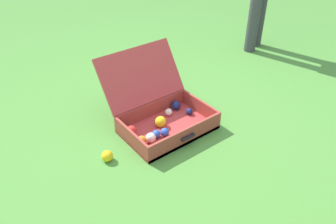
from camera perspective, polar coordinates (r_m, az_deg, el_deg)
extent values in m
plane|color=#4C8C38|center=(2.42, -0.26, -3.43)|extent=(16.00, 16.00, 0.00)
cube|color=#B23838|center=(2.43, 0.00, -2.91)|extent=(0.64, 0.42, 0.03)
cube|color=#9E3D33|center=(2.26, -6.31, -4.67)|extent=(0.02, 0.42, 0.14)
cube|color=#9E3D33|center=(2.56, 5.54, 0.69)|extent=(0.02, 0.42, 0.14)
cube|color=#9E3D33|center=(2.27, 3.13, -4.23)|extent=(0.61, 0.02, 0.14)
cube|color=#9E3D33|center=(2.53, -2.80, 0.33)|extent=(0.61, 0.02, 0.14)
cube|color=#B23838|center=(2.49, -4.65, 6.31)|extent=(0.64, 0.25, 0.36)
cube|color=black|center=(2.25, 3.48, -4.36)|extent=(0.11, 0.02, 0.02)
sphere|color=yellow|center=(2.41, -1.29, -1.67)|extent=(0.08, 0.08, 0.08)
sphere|color=blue|center=(2.32, -2.03, -3.79)|extent=(0.06, 0.06, 0.06)
sphere|color=navy|center=(2.60, 1.41, 1.15)|extent=(0.07, 0.07, 0.07)
sphere|color=white|center=(2.27, -3.00, -4.46)|extent=(0.07, 0.07, 0.07)
sphere|color=red|center=(2.35, -6.28, -3.14)|extent=(0.07, 0.07, 0.07)
sphere|color=white|center=(2.53, 0.11, -0.03)|extent=(0.06, 0.06, 0.06)
sphere|color=navy|center=(2.55, 3.70, 0.09)|extent=(0.05, 0.05, 0.05)
sphere|color=blue|center=(2.33, -0.58, -3.47)|extent=(0.06, 0.06, 0.06)
sphere|color=orange|center=(2.26, -4.55, -4.87)|extent=(0.06, 0.06, 0.06)
sphere|color=yellow|center=(2.20, -10.42, -7.46)|extent=(0.08, 0.08, 0.08)
cylinder|color=#3D3D42|center=(3.79, 15.78, 17.60)|extent=(0.12, 0.12, 0.93)
cylinder|color=#3D3D42|center=(3.62, 14.83, 17.00)|extent=(0.12, 0.12, 0.93)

